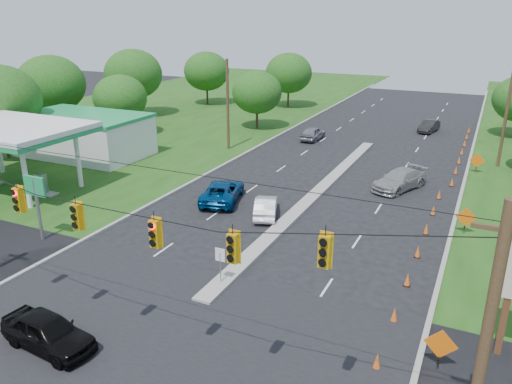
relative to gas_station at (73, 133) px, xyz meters
The scene contains 40 objects.
ground 31.23m from the gas_station, 40.57° to the right, with size 160.00×160.00×0.00m, color black.
grass_left 6.87m from the gas_station, behind, with size 40.00×160.00×0.06m, color #1E4714.
cross_street 31.23m from the gas_station, 40.57° to the right, with size 160.00×14.00×0.02m, color black.
curb_left 16.89m from the gas_station, 35.78° to the left, with size 0.25×110.00×0.16m, color gray.
curb_right 35.22m from the gas_station, 16.13° to the left, with size 0.25×110.00×0.16m, color gray.
median 23.79m from the gas_station, ahead, with size 1.00×34.00×0.18m, color gray.
median_sign 27.62m from the gas_station, 31.07° to the right, with size 0.55×0.06×2.05m.
signal_span 31.83m from the gas_station, 42.00° to the right, with size 25.60×0.32×9.00m.
utility_pole_far_left 14.93m from the gas_station, 41.21° to the left, with size 0.28×0.28×9.00m, color #422D1C.
utility_pole_far_right 39.08m from the gas_station, 22.21° to the left, with size 0.28×0.28×9.00m, color #422D1C.
gas_station is the anchor object (origin of this frame).
cone_0 36.67m from the gas_station, 28.11° to the right, with size 0.32×0.32×0.70m, color orange.
cone_1 35.16m from the gas_station, 23.06° to the right, with size 0.32×0.32×0.70m, color orange.
cone_2 33.94m from the gas_station, 17.60° to the right, with size 0.32×0.32×0.70m, color orange.
cone_3 33.06m from the gas_station, 11.80° to the right, with size 0.32×0.32×0.70m, color orange.
cone_4 32.52m from the gas_station, ahead, with size 0.32×0.32×0.70m, color orange.
cone_5 32.36m from the gas_station, ahead, with size 0.32×0.32×0.70m, color orange.
cone_6 32.58m from the gas_station, ahead, with size 0.32×0.32×0.70m, color orange.
cone_7 33.75m from the gas_station, 12.44° to the left, with size 0.32×0.32×0.70m, color orange.
cone_8 34.67m from the gas_station, 18.11° to the left, with size 0.32×0.32×0.70m, color orange.
cone_9 35.91m from the gas_station, 23.44° to the left, with size 0.32×0.32×0.70m, color orange.
cone_10 37.44m from the gas_station, 28.37° to the left, with size 0.32×0.32×0.70m, color orange.
cone_11 39.22m from the gas_station, 32.88° to the left, with size 0.32×0.32×0.70m, color orange.
cone_12 41.22m from the gas_station, 36.97° to the left, with size 0.32×0.32×0.70m, color orange.
cone_13 43.41m from the gas_station, 40.67° to the left, with size 0.32×0.32×0.70m, color orange.
work_sign_0 38.11m from the gas_station, 25.25° to the right, with size 1.27×0.58×1.37m.
work_sign_1 34.54m from the gas_station, ahead, with size 1.27×0.58×1.37m.
work_sign_2 36.42m from the gas_station, 18.85° to the left, with size 1.27×0.58×1.37m.
tree_2 10.19m from the gas_station, 103.60° to the left, with size 5.88×5.88×6.86m.
tree_3 21.66m from the gas_station, 112.93° to the left, with size 7.56×7.56×8.82m.
tree_4 32.14m from the gas_station, 97.82° to the left, with size 6.72×6.72×7.84m.
tree_5 22.05m from the gas_station, 63.99° to the left, with size 5.88×5.88×6.86m.
tree_6 35.67m from the gas_station, 77.60° to the left, with size 6.72×6.72×7.84m.
tree_14 13.29m from the gas_station, 143.18° to the left, with size 7.56×7.56×8.82m.
black_sedan 29.39m from the gas_station, 47.84° to the right, with size 1.78×4.42×1.51m, color black.
white_sedan 22.53m from the gas_station, 12.48° to the right, with size 1.42×4.08×1.34m, color white.
blue_pickup 18.29m from the gas_station, 11.44° to the right, with size 2.52×5.46×1.52m, color navy.
silver_car_far 29.58m from the gas_station, ahead, with size 2.16×5.33×1.55m, color gray.
silver_car_oncoming 24.70m from the gas_station, 44.41° to the left, with size 1.73×4.29×1.46m, color slate.
dark_car_receding 39.19m from the gas_station, 43.07° to the left, with size 1.44×4.14×1.36m, color black.
Camera 1 is at (11.25, -13.53, 13.14)m, focal length 35.00 mm.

